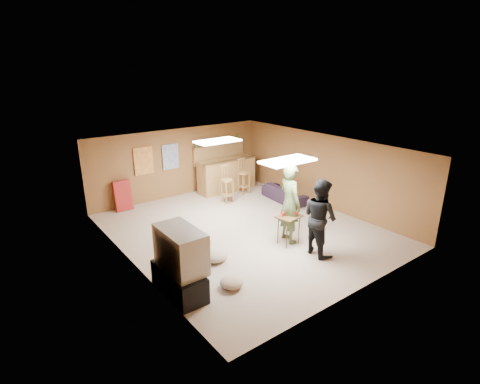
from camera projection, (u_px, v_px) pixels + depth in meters
ground at (245, 230)px, 9.81m from camera, size 7.00×7.00×0.00m
ceiling at (245, 148)px, 9.10m from camera, size 6.00×7.00×0.02m
wall_back at (179, 163)px, 12.10m from camera, size 6.00×0.02×2.20m
wall_front at (362, 239)px, 6.81m from camera, size 6.00×0.02×2.20m
wall_left at (130, 218)px, 7.75m from camera, size 0.02×7.00×2.20m
wall_right at (324, 171)px, 11.16m from camera, size 0.02×7.00×2.20m
tv_stand at (179, 281)px, 7.05m from camera, size 0.55×1.30×0.50m
dvd_box at (190, 282)px, 7.21m from camera, size 0.35×0.50×0.08m
tv_body at (181, 249)px, 6.88m from camera, size 0.60×1.10×0.80m
tv_screen at (195, 245)px, 7.06m from camera, size 0.02×0.95×0.65m
bar_counter at (227, 175)px, 12.72m from camera, size 2.00×0.60×1.10m
bar_lip at (231, 161)px, 12.35m from camera, size 2.10×0.12×0.05m
bar_shelf at (219, 145)px, 12.75m from camera, size 2.00×0.18×0.05m
bar_backing at (219, 154)px, 12.86m from camera, size 2.00×0.14×0.60m
poster_left at (144, 161)px, 11.31m from camera, size 0.60×0.03×0.85m
poster_right at (170, 157)px, 11.82m from camera, size 0.55×0.03×0.80m
folding_chair_stack at (123, 196)px, 11.02m from camera, size 0.50×0.26×0.91m
ceiling_panel_front at (288, 161)px, 7.98m from camera, size 1.20×0.60×0.04m
ceiling_panel_back at (218, 141)px, 10.02m from camera, size 1.20×0.60×0.04m
person_olive at (290, 203)px, 8.93m from camera, size 0.57×0.77×1.95m
person_black at (320, 217)px, 8.35m from camera, size 0.77×0.93×1.77m
sofa at (284, 193)px, 11.87m from camera, size 0.77×1.67×0.47m
tray_table at (289, 230)px, 8.96m from camera, size 0.62×0.53×0.72m
cup_red_near at (283, 214)px, 8.80m from camera, size 0.09×0.09×0.10m
cup_red_far at (296, 214)px, 8.80m from camera, size 0.10×0.10×0.12m
cup_blue at (290, 211)px, 8.97m from camera, size 0.09×0.09×0.10m
bar_stool_left at (227, 183)px, 11.59m from camera, size 0.45×0.45×1.24m
bar_stool_right at (244, 176)px, 12.40m from camera, size 0.42×0.42×1.19m
cushion_near_tv at (215, 255)px, 8.26m from camera, size 0.75×0.75×0.26m
cushion_mid at (203, 241)px, 9.02m from camera, size 0.48×0.48×0.18m
cushion_far at (231, 282)px, 7.28m from camera, size 0.54×0.54×0.20m
bottle_row at (217, 141)px, 12.65m from camera, size 1.76×0.08×0.26m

